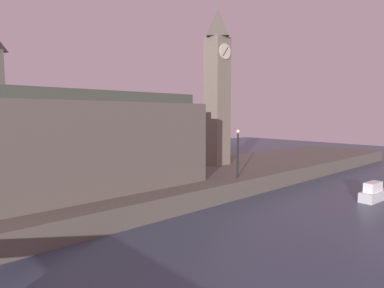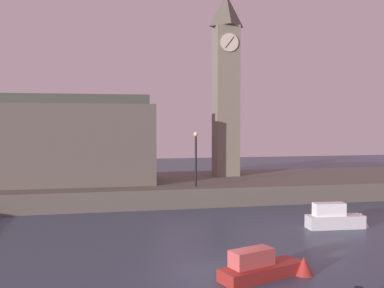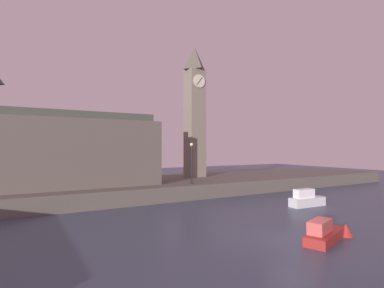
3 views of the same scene
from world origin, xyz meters
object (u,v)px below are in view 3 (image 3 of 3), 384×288
Objects in this scene: clock_tower at (195,110)px; boat_ferry_white at (309,200)px; streetlamp at (192,159)px; parliament_hall at (70,150)px; boat_dinghy_red at (329,233)px.

boat_ferry_white is (2.83, -15.59, -9.68)m from clock_tower.
clock_tower reaches higher than streetlamp.
boat_ferry_white is at bearing -51.28° from streetlamp.
parliament_hall is 3.95× the size of boat_ferry_white.
parliament_hall reaches higher than boat_ferry_white.
parliament_hall reaches higher than boat_dinghy_red.
streetlamp is (11.32, -4.01, -0.94)m from parliament_hall.
parliament_hall is at bearing 145.02° from boat_ferry_white.
boat_ferry_white is at bearing 44.92° from boat_dinghy_red.
streetlamp is at bearing 89.08° from boat_dinghy_red.
clock_tower reaches higher than boat_ferry_white.
boat_dinghy_red is (11.06, -20.30, -4.67)m from parliament_hall.
clock_tower is 18.57m from boat_ferry_white.
streetlamp reaches higher than boat_dinghy_red.
boat_ferry_white is at bearing -34.98° from parliament_hall.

